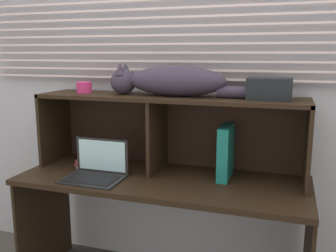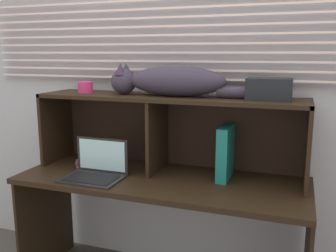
{
  "view_description": "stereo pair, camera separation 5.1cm",
  "coord_description": "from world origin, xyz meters",
  "views": [
    {
      "loc": [
        0.66,
        -1.68,
        1.4
      ],
      "look_at": [
        0.0,
        0.33,
        0.98
      ],
      "focal_mm": 39.81,
      "sensor_mm": 36.0,
      "label": 1
    },
    {
      "loc": [
        0.71,
        -1.66,
        1.4
      ],
      "look_at": [
        0.0,
        0.33,
        0.98
      ],
      "focal_mm": 39.81,
      "sensor_mm": 36.0,
      "label": 2
    }
  ],
  "objects": [
    {
      "name": "desk",
      "position": [
        0.0,
        0.21,
        0.58
      ],
      "size": [
        1.62,
        0.61,
        0.71
      ],
      "color": "black",
      "rests_on": "ground"
    },
    {
      "name": "laptop",
      "position": [
        -0.35,
        0.09,
        0.75
      ],
      "size": [
        0.33,
        0.24,
        0.21
      ],
      "color": "black",
      "rests_on": "desk"
    },
    {
      "name": "back_panel_with_blinds",
      "position": [
        0.0,
        0.55,
        1.25
      ],
      "size": [
        4.4,
        0.08,
        2.5
      ],
      "color": "#B8B9C2",
      "rests_on": "ground"
    },
    {
      "name": "hutch_shelf_unit",
      "position": [
        -0.01,
        0.36,
        1.03
      ],
      "size": [
        1.55,
        0.34,
        0.45
      ],
      "color": "black",
      "rests_on": "desk"
    },
    {
      "name": "small_basket",
      "position": [
        -0.54,
        0.33,
        1.19
      ],
      "size": [
        0.09,
        0.09,
        0.07
      ],
      "primitive_type": "cylinder",
      "color": "#D73173",
      "rests_on": "hutch_shelf_unit"
    },
    {
      "name": "binder_upright",
      "position": [
        0.34,
        0.33,
        0.86
      ],
      "size": [
        0.06,
        0.24,
        0.3
      ],
      "primitive_type": "cube",
      "color": "#187169",
      "rests_on": "desk"
    },
    {
      "name": "book_stack",
      "position": [
        -0.47,
        0.33,
        0.73
      ],
      "size": [
        0.16,
        0.26,
        0.05
      ],
      "color": "#9B957E",
      "rests_on": "desk"
    },
    {
      "name": "cat",
      "position": [
        0.02,
        0.33,
        1.24
      ],
      "size": [
        0.97,
        0.19,
        0.18
      ],
      "color": "#352D3E",
      "rests_on": "hutch_shelf_unit"
    },
    {
      "name": "storage_box",
      "position": [
        0.56,
        0.33,
        1.22
      ],
      "size": [
        0.23,
        0.15,
        0.11
      ],
      "primitive_type": "cube",
      "color": "black",
      "rests_on": "hutch_shelf_unit"
    }
  ]
}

